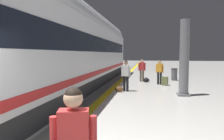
# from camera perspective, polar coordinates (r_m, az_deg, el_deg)

# --- Properties ---
(safety_line_strip) EXTENTS (0.36, 80.00, 0.01)m
(safety_line_strip) POSITION_cam_1_polar(r_m,az_deg,el_deg) (12.78, 0.64, -4.57)
(safety_line_strip) COLOR yellow
(safety_line_strip) RESTS_ON ground
(tactile_edge_band) EXTENTS (0.62, 80.00, 0.01)m
(tactile_edge_band) POSITION_cam_1_polar(r_m,az_deg,el_deg) (12.83, -0.81, -4.53)
(tactile_edge_band) COLOR slate
(tactile_edge_band) RESTS_ON ground
(high_speed_train) EXTENTS (2.94, 29.20, 4.97)m
(high_speed_train) POSITION_cam_1_polar(r_m,az_deg,el_deg) (9.48, -16.13, 7.29)
(high_speed_train) COLOR #38383D
(high_speed_train) RESTS_ON ground
(passenger_near) EXTENTS (0.52, 0.23, 1.66)m
(passenger_near) POSITION_cam_1_polar(r_m,az_deg,el_deg) (15.26, 8.10, 0.47)
(passenger_near) COLOR brown
(passenger_near) RESTS_ON ground
(duffel_bag_near) EXTENTS (0.44, 0.26, 0.36)m
(duffel_bag_near) POSITION_cam_1_polar(r_m,az_deg,el_deg) (15.03, 9.25, -2.70)
(duffel_bag_near) COLOR black
(duffel_bag_near) RESTS_ON ground
(passenger_mid) EXTENTS (0.50, 0.27, 1.64)m
(passenger_mid) POSITION_cam_1_polar(r_m,az_deg,el_deg) (11.20, 3.78, -0.94)
(passenger_mid) COLOR black
(passenger_mid) RESTS_ON ground
(duffel_bag_mid) EXTENTS (0.44, 0.26, 0.36)m
(duffel_bag_mid) POSITION_cam_1_polar(r_m,az_deg,el_deg) (11.07, 1.95, -5.18)
(duffel_bag_mid) COLOR brown
(duffel_bag_mid) RESTS_ON ground
(passenger_far) EXTENTS (0.48, 0.29, 1.63)m
(passenger_far) POSITION_cam_1_polar(r_m,az_deg,el_deg) (14.00, 12.74, -0.01)
(passenger_far) COLOR black
(passenger_far) RESTS_ON ground
(suitcase_far) EXTENTS (0.44, 0.35, 0.55)m
(suitcase_far) POSITION_cam_1_polar(r_m,az_deg,el_deg) (13.77, 14.10, -2.80)
(suitcase_far) COLOR #596038
(suitcase_far) RESTS_ON ground
(platform_pillar) EXTENTS (0.56, 0.56, 3.60)m
(platform_pillar) POSITION_cam_1_polar(r_m,az_deg,el_deg) (10.51, 18.96, 2.69)
(platform_pillar) COLOR slate
(platform_pillar) RESTS_ON ground
(waste_bin) EXTENTS (0.46, 0.46, 0.91)m
(waste_bin) POSITION_cam_1_polar(r_m,az_deg,el_deg) (16.47, 16.50, -1.14)
(waste_bin) COLOR #4C4C51
(waste_bin) RESTS_ON ground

